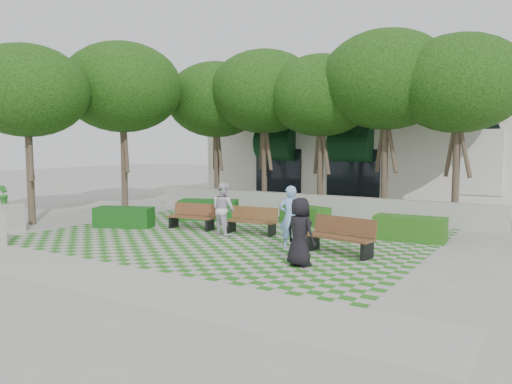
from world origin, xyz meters
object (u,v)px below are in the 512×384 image
Objects in this scene: hedge_east at (410,229)px; hedge_west at (124,217)px; hedge_midright at (305,215)px; person_blue at (291,217)px; hedge_midleft at (208,210)px; person_white at (223,209)px; planter_back at (5,216)px; bench_mid at (252,221)px; bench_west at (192,217)px; bench_east at (341,237)px; person_dark at (300,232)px.

hedge_west is at bearing -163.33° from hedge_east.
hedge_midright is 1.07× the size of person_blue.
hedge_midright is at bearing 14.51° from hedge_midleft.
person_blue is at bearing -1.71° from hedge_west.
hedge_midleft is 1.31× the size of person_white.
person_blue reaches higher than hedge_midright.
person_white reaches higher than hedge_east.
person_blue reaches higher than planter_back.
person_blue is (2.18, -1.46, 0.47)m from bench_mid.
hedge_midleft is at bearing 63.00° from hedge_west.
planter_back is at bearing -148.11° from bench_west.
person_blue is at bearing -39.39° from bench_mid.
person_blue is at bearing -69.18° from hedge_midright.
bench_west is at bearing 22.92° from hedge_west.
planter_back is 0.93× the size of person_white.
bench_west is (-5.92, 1.10, -0.05)m from bench_east.
planter_back is 7.39m from person_white.
person_white reaches higher than hedge_midleft.
hedge_midright is 1.13× the size of person_white.
bench_east is 8.23m from hedge_west.
hedge_west is 1.27× the size of planter_back.
hedge_midright is at bearing 37.00° from hedge_west.
person_white reaches higher than hedge_midright.
hedge_midleft is (-3.08, 1.70, -0.03)m from bench_mid.
hedge_midleft is at bearing 145.59° from bench_mid.
hedge_west is at bearing -171.12° from bench_east.
person_dark is at bearing 163.85° from person_white.
bench_west is at bearing -12.56° from person_dark.
bench_east is 1.18× the size of person_dark.
person_dark reaches higher than hedge_east.
planter_back is at bearing -125.75° from hedge_midleft.
person_white reaches higher than hedge_west.
bench_east is 1.15× the size of person_white.
bench_west is at bearing -134.49° from hedge_midright.
bench_west reaches higher than bench_mid.
hedge_midleft is 1.34× the size of person_dark.
bench_east is 1.02× the size of hedge_midright.
hedge_midright is at bearing 40.61° from planter_back.
hedge_midright is 3.81m from hedge_midleft.
person_white is at bearing -20.02° from bench_west.
hedge_west is (-4.59, -1.26, -0.07)m from bench_mid.
person_white is at bearing -110.73° from hedge_midright.
hedge_midleft is (-3.69, -0.96, 0.05)m from hedge_midright.
bench_west is 1.08× the size of planter_back.
hedge_midright is 3.63m from person_white.
bench_mid is 0.99× the size of bench_west.
person_dark reaches higher than bench_mid.
person_dark is at bearing -13.27° from hedge_west.
hedge_midright is 0.86× the size of hedge_midleft.
bench_west is 7.23m from hedge_east.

